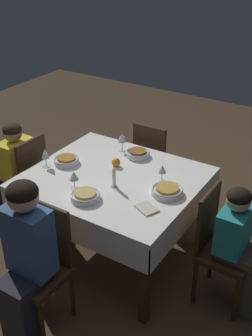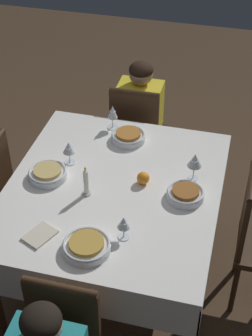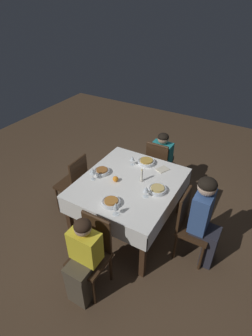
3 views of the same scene
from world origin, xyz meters
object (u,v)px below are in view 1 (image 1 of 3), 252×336
bowl_north (85,196)px  napkin_red_folded (146,208)px  person_child_yellow (13,168)px  bowl_west (167,191)px  dining_table (114,186)px  person_adult_denim (25,254)px  wine_glass_south (122,138)px  bowl_south (138,153)px  orange_fruit (116,162)px  chair_west (219,243)px  bowl_east (67,160)px  person_child_teal (241,246)px  wine_glass_east (45,154)px  wine_glass_north (74,176)px  wine_glass_west (162,169)px  chair_north (43,262)px  chair_east (26,179)px  candle_centerpiece (114,178)px  chair_south (154,161)px

bowl_north → napkin_red_folded: bearing=-163.9°
person_child_yellow → bowl_west: person_child_yellow is taller
dining_table → person_adult_denim: bearing=88.3°
wine_glass_south → dining_table: bearing=114.2°
bowl_south → orange_fruit: (0.06, 0.24, 0.01)m
chair_west → bowl_east: size_ratio=4.35×
person_child_teal → wine_glass_east: 1.63m
person_adult_denim → wine_glass_east: person_adult_denim is taller
wine_glass_north → wine_glass_west: 0.66m
chair_west → bowl_north: size_ratio=4.19×
person_adult_denim → person_child_yellow: bearing=139.2°
wine_glass_west → wine_glass_east: 0.94m
wine_glass_west → bowl_east: 0.80m
person_child_yellow → chair_north: bearing=54.1°
wine_glass_north → bowl_east: 0.40m
chair_east → candle_centerpiece: size_ratio=4.91×
bowl_east → wine_glass_south: bearing=-121.2°
dining_table → person_adult_denim: 0.95m
chair_south → orange_fruit: (-0.01, 0.66, 0.30)m
wine_glass_north → wine_glass_east: bearing=-19.3°
person_adult_denim → orange_fruit: bearing=92.5°
chair_west → wine_glass_south: 1.21m
chair_north → napkin_red_folded: (-0.46, -0.56, 0.27)m
bowl_north → napkin_red_folded: 0.44m
chair_north → bowl_east: bearing=117.9°
bowl_west → bowl_east: size_ratio=1.12×
person_child_yellow → candle_centerpiece: 1.16m
candle_centerpiece → napkin_red_folded: size_ratio=0.99×
wine_glass_south → chair_south: bearing=-103.0°
person_child_teal → candle_centerpiece: person_child_teal is taller
chair_west → bowl_south: chair_west is taller
wine_glass_south → chair_west: bearing=159.0°
chair_south → wine_glass_west: chair_south is taller
chair_south → napkin_red_folded: 1.21m
chair_east → napkin_red_folded: (-1.32, 0.17, 0.27)m
chair_east → chair_south: bearing=138.0°
person_child_teal → dining_table: bearing=89.6°
person_adult_denim → bowl_west: (-0.49, -0.95, 0.12)m
wine_glass_north → wine_glass_south: (0.03, -0.70, 0.02)m
person_adult_denim → bowl_south: bearing=89.4°
wine_glass_west → chair_north: bearing=69.0°
bowl_west → wine_glass_east: bearing=8.5°
bowl_east → wine_glass_south: (-0.26, -0.43, 0.09)m
person_adult_denim → candle_centerpiece: size_ratio=6.35×
person_child_yellow → wine_glass_east: person_child_yellow is taller
bowl_east → wine_glass_south: 0.51m
person_adult_denim → bowl_north: (-0.04, -0.58, 0.12)m
person_child_yellow → wine_glass_east: size_ratio=6.29×
person_adult_denim → wine_glass_west: (-0.37, -1.10, 0.19)m
orange_fruit → person_adult_denim: bearing=92.5°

